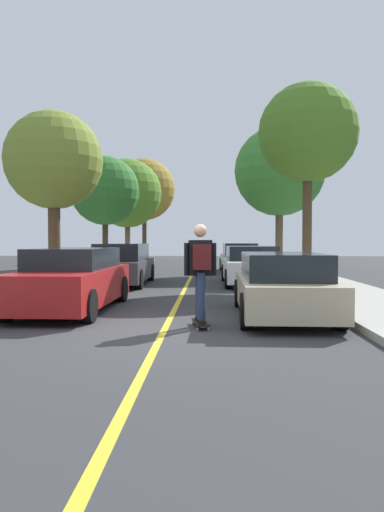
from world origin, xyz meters
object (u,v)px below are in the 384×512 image
object	(u,v)px
parked_car_right_near	(251,266)
street_tree_left_near	(105,191)
street_tree_left_nearest	(54,161)
street_tree_left_far	(127,193)
parked_car_right_far	(239,258)
parked_car_left_near	(123,265)
street_tree_right_near	(280,171)
street_tree_left_farthest	(144,189)
skateboarder	(201,267)
parked_car_left_nearest	(73,280)
skateboard	(200,322)
parked_car_right_nearest	(282,285)
street_tree_right_nearest	(308,134)

from	to	relation	value
parked_car_right_near	street_tree_left_near	distance (m)	8.76
street_tree_left_nearest	street_tree_left_far	world-z (taller)	street_tree_left_far
parked_car_right_far	street_tree_left_far	xyz separation A→B (m)	(-6.28, 4.49, 3.61)
parked_car_right_far	parked_car_right_near	bearing A→B (deg)	-90.00
parked_car_left_near	parked_car_right_near	bearing A→B (deg)	2.25
street_tree_left_near	parked_car_right_far	bearing A→B (deg)	14.70
street_tree_left_near	street_tree_right_near	xyz separation A→B (m)	(8.06, 0.39, 0.92)
street_tree_left_farthest	skateboarder	size ratio (longest dim) A/B	4.31
street_tree_left_near	skateboarder	bearing A→B (deg)	-71.25
street_tree_left_near	skateboarder	distance (m)	14.73
street_tree_left_nearest	street_tree_left_near	size ratio (longest dim) A/B	1.02
street_tree_left_farthest	street_tree_right_near	size ratio (longest dim) A/B	1.11
parked_car_left_nearest	parked_car_left_near	xyz separation A→B (m)	(-0.00, 6.25, 0.02)
street_tree_left_far	street_tree_right_near	distance (m)	9.91
street_tree_left_farthest	skateboard	distance (m)	28.13
street_tree_right_near	skateboarder	distance (m)	14.95
street_tree_left_near	parked_car_left_near	bearing A→B (deg)	-71.82
parked_car_right_nearest	street_tree_left_nearest	distance (m)	8.72
parked_car_left_near	parked_car_right_nearest	size ratio (longest dim) A/B	1.09
parked_car_left_nearest	parked_car_right_near	xyz separation A→B (m)	(4.51, 6.42, -0.02)
street_tree_right_near	parked_car_left_nearest	bearing A→B (deg)	-117.56
parked_car_left_near	skateboard	xyz separation A→B (m)	(2.87, -8.27, -0.61)
street_tree_left_far	street_tree_left_farthest	bearing A→B (deg)	90.00
skateboarder	parked_car_right_nearest	bearing A→B (deg)	37.93
parked_car_left_near	parked_car_right_near	xyz separation A→B (m)	(4.51, 0.18, -0.04)
parked_car_right_near	street_tree_left_near	world-z (taller)	street_tree_left_near
street_tree_left_nearest	street_tree_right_nearest	xyz separation A→B (m)	(8.06, 1.36, 1.08)
skateboard	skateboarder	distance (m)	1.00
parked_car_right_near	skateboard	bearing A→B (deg)	-100.97
street_tree_left_farthest	street_tree_left_far	bearing A→B (deg)	-90.00
street_tree_left_nearest	street_tree_left_near	bearing A→B (deg)	90.00
street_tree_left_farthest	skateboard	bearing A→B (deg)	-80.32
street_tree_left_farthest	street_tree_right_nearest	xyz separation A→B (m)	(8.06, -19.61, -0.24)
street_tree_left_near	street_tree_right_near	bearing A→B (deg)	2.77
parked_car_left_nearest	street_tree_left_farthest	xyz separation A→B (m)	(-1.77, 25.23, 4.64)
parked_car_left_nearest	street_tree_right_nearest	size ratio (longest dim) A/B	0.70
parked_car_right_nearest	parked_car_left_near	bearing A→B (deg)	122.68
parked_car_left_near	parked_car_right_near	distance (m)	4.51
parked_car_left_near	street_tree_right_near	size ratio (longest dim) A/B	0.70
parked_car_left_near	street_tree_left_nearest	size ratio (longest dim) A/B	0.87
parked_car_right_near	street_tree_right_near	xyz separation A→B (m)	(1.77, 5.61, 4.09)
street_tree_left_nearest	street_tree_left_far	distance (m)	13.53
street_tree_left_nearest	street_tree_right_near	distance (m)	11.23
parked_car_left_near	street_tree_left_farthest	world-z (taller)	street_tree_left_farthest
parked_car_right_near	skateboard	distance (m)	8.62
parked_car_right_nearest	skateboarder	distance (m)	2.11
street_tree_left_farthest	street_tree_right_nearest	size ratio (longest dim) A/B	1.13
parked_car_left_nearest	parked_car_right_near	bearing A→B (deg)	54.94
street_tree_left_nearest	skateboard	world-z (taller)	street_tree_left_nearest
street_tree_left_far	skateboard	xyz separation A→B (m)	(4.65, -19.81, -4.22)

